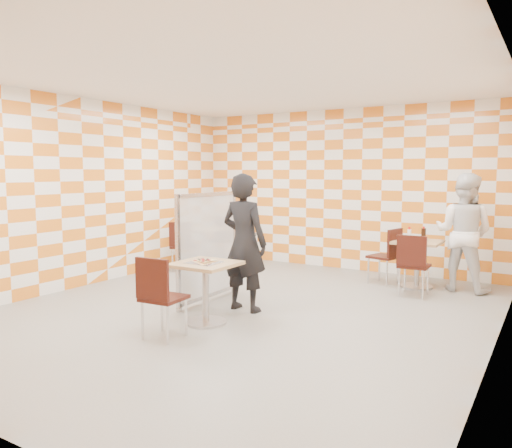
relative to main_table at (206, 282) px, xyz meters
The scene contains 15 objects.
room_shell 1.56m from the main_table, 85.39° to the left, with size 7.00×7.00×7.00m.
main_table is the anchor object (origin of this frame).
second_table 3.69m from the main_table, 62.14° to the left, with size 0.70×0.70×0.75m.
empty_table 3.66m from the main_table, 127.84° to the left, with size 0.70×0.70×0.75m.
chair_main_front 0.76m from the main_table, 94.56° to the right, with size 0.45×0.46×0.92m.
chair_second_front 3.17m from the main_table, 54.93° to the left, with size 0.43×0.44×0.92m.
chair_second_side 3.46m from the main_table, 68.32° to the left, with size 0.52×0.51×0.92m.
chair_empty_near 3.25m from the main_table, 134.53° to the left, with size 0.54×0.55×0.92m.
chair_empty_far 4.21m from the main_table, 122.27° to the left, with size 0.52×0.52×0.92m.
partition 1.10m from the main_table, 125.06° to the left, with size 0.08×1.38×1.55m.
man_dark 0.84m from the main_table, 83.16° to the left, with size 0.66×0.43×1.82m, color black.
man_white 4.18m from the main_table, 55.27° to the left, with size 0.88×0.69×1.82m, color white.
pizza_on_foil 0.26m from the main_table, 90.13° to the right, with size 0.40×0.40×0.04m.
sport_bottle 3.74m from the main_table, 65.31° to the left, with size 0.06×0.06×0.20m.
soda_bottle 3.77m from the main_table, 61.28° to the left, with size 0.07×0.07×0.23m.
Camera 1 is at (3.49, -5.39, 1.84)m, focal length 35.00 mm.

